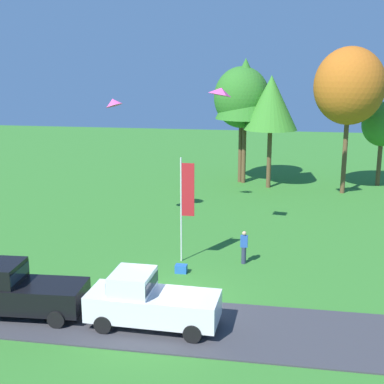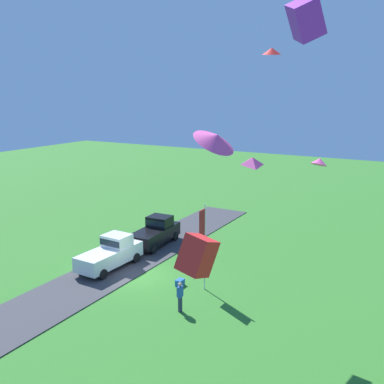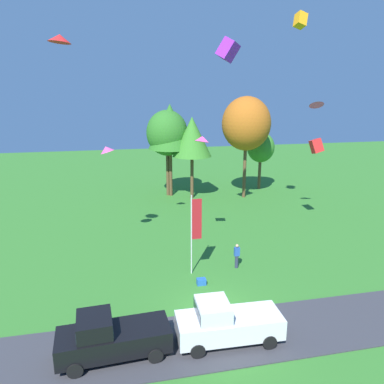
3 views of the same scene
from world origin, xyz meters
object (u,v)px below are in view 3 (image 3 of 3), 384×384
at_px(cooler_box, 201,282).
at_px(kite_delta_mid_center, 316,104).
at_px(tree_lone_near, 192,137).
at_px(kite_delta_topmost, 60,38).
at_px(kite_box_near_flag, 316,146).
at_px(kite_box_over_trees, 300,20).
at_px(car_pickup_by_flagpole, 109,336).
at_px(flag_banner, 195,225).
at_px(kite_delta_trailing_tail, 107,149).
at_px(tree_right_of_center, 246,124).
at_px(tree_far_right, 261,148).
at_px(tree_center_back, 170,127).
at_px(kite_box_high_left, 228,50).
at_px(tree_far_left, 167,133).
at_px(kite_diamond_low_drifter, 202,139).
at_px(car_pickup_mid_row, 225,322).
at_px(person_beside_suv, 237,256).

height_order(cooler_box, kite_delta_mid_center, kite_delta_mid_center).
xyz_separation_m(tree_lone_near, kite_delta_topmost, (-10.97, -16.46, 7.63)).
distance_m(kite_delta_topmost, kite_delta_mid_center, 20.13).
distance_m(kite_box_near_flag, kite_box_over_trees, 9.81).
bearing_deg(car_pickup_by_flagpole, cooler_box, 44.99).
xyz_separation_m(flag_banner, cooler_box, (0.06, -1.57, -3.20)).
height_order(kite_delta_trailing_tail, kite_delta_topmost, kite_delta_topmost).
height_order(tree_right_of_center, kite_delta_mid_center, tree_right_of_center).
height_order(tree_right_of_center, tree_far_right, tree_right_of_center).
xyz_separation_m(tree_far_right, kite_delta_trailing_tail, (-17.79, -14.68, 2.59)).
xyz_separation_m(car_pickup_by_flagpole, kite_box_near_flag, (17.09, 13.16, 6.14)).
distance_m(cooler_box, kite_box_over_trees, 20.89).
relative_size(cooler_box, kite_delta_mid_center, 0.47).
distance_m(tree_center_back, flag_banner, 19.60).
height_order(kite_delta_trailing_tail, kite_box_high_left, kite_box_high_left).
distance_m(cooler_box, kite_delta_topmost, 16.31).
bearing_deg(tree_far_left, flag_banner, -93.27).
distance_m(cooler_box, kite_diamond_low_drifter, 9.74).
relative_size(kite_box_over_trees, kite_delta_mid_center, 0.86).
distance_m(car_pickup_by_flagpole, tree_right_of_center, 28.90).
bearing_deg(flag_banner, tree_far_left, 86.73).
xyz_separation_m(car_pickup_mid_row, cooler_box, (0.18, 5.58, -0.91)).
bearing_deg(tree_center_back, kite_box_over_trees, -56.44).
distance_m(tree_lone_near, cooler_box, 20.59).
relative_size(tree_lone_near, kite_box_over_trees, 8.77).
distance_m(tree_center_back, kite_diamond_low_drifter, 15.54).
xyz_separation_m(car_pickup_mid_row, tree_far_left, (1.22, 26.43, 6.00)).
distance_m(kite_box_near_flag, kite_delta_topmost, 20.92).
height_order(cooler_box, kite_diamond_low_drifter, kite_diamond_low_drifter).
bearing_deg(kite_delta_topmost, kite_delta_trailing_tail, 62.94).
xyz_separation_m(person_beside_suv, tree_center_back, (-1.54, 18.87, 6.94)).
xyz_separation_m(tree_right_of_center, kite_box_near_flag, (2.28, -10.62, -0.95)).
relative_size(tree_center_back, kite_delta_mid_center, 8.62).
distance_m(kite_delta_trailing_tail, kite_diamond_low_drifter, 6.88).
xyz_separation_m(tree_far_right, kite_delta_mid_center, (-0.88, -13.35, 5.59)).
xyz_separation_m(kite_box_high_left, kite_delta_mid_center, (7.62, -0.05, -3.97)).
bearing_deg(tree_lone_near, tree_center_back, 146.20).
height_order(cooler_box, kite_delta_topmost, kite_delta_topmost).
bearing_deg(kite_delta_mid_center, tree_right_of_center, 102.64).
bearing_deg(kite_delta_mid_center, person_beside_suv, -143.51).
bearing_deg(tree_lone_near, tree_far_left, 145.76).
bearing_deg(tree_far_left, kite_delta_mid_center, -50.43).
relative_size(tree_far_left, kite_box_near_flag, 8.82).
bearing_deg(kite_box_high_left, tree_right_of_center, 61.86).
relative_size(tree_far_left, kite_delta_topmost, 7.61).
distance_m(tree_right_of_center, cooler_box, 21.96).
bearing_deg(tree_far_left, kite_box_over_trees, -55.97).
relative_size(car_pickup_by_flagpole, person_beside_suv, 2.98).
distance_m(tree_center_back, tree_right_of_center, 8.29).
bearing_deg(flag_banner, car_pickup_mid_row, -90.95).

